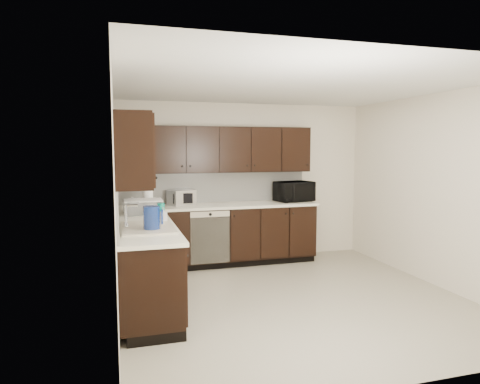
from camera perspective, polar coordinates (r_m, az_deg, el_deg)
The scene contains 20 objects.
floor at distance 5.32m, azimuth 6.97°, elevation -13.87°, with size 4.00×4.00×0.00m, color #ABA48D.
ceiling at distance 5.06m, azimuth 7.33°, elevation 13.85°, with size 4.00×4.00×0.00m, color white.
wall_back at distance 6.91m, azimuth 0.61°, elevation 1.36°, with size 4.00×0.02×2.50m, color beige.
wall_left at distance 4.63m, azimuth -16.23°, elevation -1.10°, with size 0.02×4.00×2.50m, color beige.
wall_right at distance 6.11m, azimuth 24.66°, elevation 0.23°, with size 0.02×4.00×2.50m, color beige.
wall_front at distance 3.31m, azimuth 20.93°, elevation -3.96°, with size 4.00×0.02×2.50m, color beige.
lower_cabinets at distance 5.96m, azimuth -6.30°, elevation -7.56°, with size 3.00×2.80×0.90m.
countertop at distance 5.86m, azimuth -6.37°, elevation -2.74°, with size 3.03×2.83×0.04m.
backsplash at distance 6.00m, azimuth -8.71°, elevation -0.07°, with size 3.00×2.80×0.48m.
upper_cabinets at distance 5.87m, azimuth -7.53°, elevation 5.59°, with size 3.00×2.80×0.70m.
dishwasher at distance 6.27m, azimuth -4.00°, elevation -5.61°, with size 0.58×0.04×0.78m.
sink at distance 4.69m, azimuth -12.18°, elevation -5.49°, with size 0.54×0.82×0.42m.
microwave at distance 6.93m, azimuth 7.20°, elevation 0.07°, with size 0.58×0.39×0.32m, color black.
soap_bottle_a at distance 5.03m, azimuth -10.21°, elevation -2.99°, with size 0.08×0.08×0.18m, color gray.
soap_bottle_b at distance 5.78m, azimuth -14.17°, elevation -1.71°, with size 0.08×0.08×0.22m, color gray.
toaster_oven at distance 6.49m, azimuth -7.81°, elevation -0.72°, with size 0.36×0.27×0.23m, color #BABBBD.
storage_bin at distance 5.70m, azimuth -12.79°, elevation -1.97°, with size 0.46×0.34×0.18m, color silver.
blue_pitcher at distance 4.52m, azimuth -11.69°, elevation -3.48°, with size 0.17×0.17×0.26m, color navy.
teal_tumbler at distance 5.27m, azimuth -10.48°, elevation -2.50°, with size 0.09×0.09×0.19m, color #0B816D.
paper_towel_roll at distance 6.01m, azimuth -12.18°, elevation -0.93°, with size 0.14×0.14×0.31m, color white.
Camera 1 is at (-1.98, -4.60, 1.79)m, focal length 32.00 mm.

